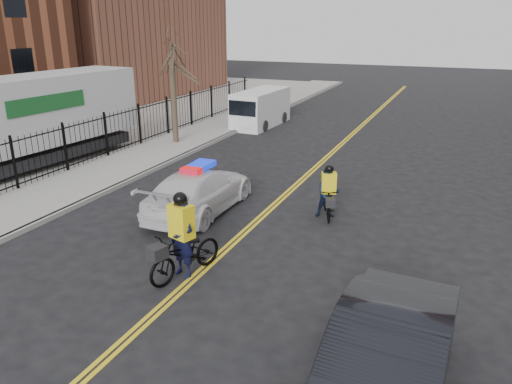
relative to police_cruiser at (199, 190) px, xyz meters
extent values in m
plane|color=black|center=(2.03, -2.40, -0.72)|extent=(120.00, 120.00, 0.00)
cube|color=yellow|center=(1.95, 5.60, -0.72)|extent=(0.10, 60.00, 0.01)
cube|color=yellow|center=(2.11, 5.60, -0.72)|extent=(0.10, 60.00, 0.01)
cube|color=gray|center=(-5.47, 5.60, -0.65)|extent=(3.00, 60.00, 0.15)
cube|color=gray|center=(-3.97, 5.60, -0.65)|extent=(0.20, 60.00, 0.15)
cube|color=brown|center=(-20.97, 21.60, 6.28)|extent=(14.00, 18.00, 14.00)
cylinder|color=#3C3023|center=(-5.57, 7.60, 1.43)|extent=(0.28, 0.28, 4.00)
imported|color=white|center=(0.00, 0.00, -0.01)|extent=(2.09, 4.96, 1.43)
cube|color=#0C26CC|center=(0.00, 0.00, 0.79)|extent=(0.62, 1.32, 0.16)
imported|color=black|center=(6.93, -6.57, 0.11)|extent=(1.96, 5.10, 1.66)
cube|color=white|center=(-3.47, 13.62, 0.30)|extent=(1.95, 4.86, 2.04)
cube|color=white|center=(-3.55, 11.53, 0.12)|extent=(1.76, 0.77, 1.07)
cube|color=black|center=(-3.56, 11.18, 0.66)|extent=(1.60, 0.15, 0.80)
cylinder|color=black|center=(-4.37, 12.23, -0.41)|extent=(0.24, 0.63, 0.62)
cylinder|color=black|center=(-2.68, 12.17, -0.41)|extent=(0.24, 0.63, 0.62)
cylinder|color=black|center=(-4.27, 15.07, -0.41)|extent=(0.24, 0.63, 0.62)
cylinder|color=black|center=(-2.58, 15.01, -0.41)|extent=(0.24, 0.63, 0.62)
cube|color=silver|center=(-8.97, 0.89, 1.64)|extent=(3.50, 12.23, 2.78)
cube|color=black|center=(-8.97, 0.89, -0.21)|extent=(3.04, 11.27, 0.46)
cylinder|color=black|center=(-8.51, 5.97, -0.21)|extent=(0.11, 0.11, 1.02)
cube|color=#195926|center=(-7.67, 1.70, 2.06)|extent=(0.36, 3.70, 0.65)
imported|color=black|center=(1.72, -3.91, -0.15)|extent=(1.38, 2.31, 1.15)
imported|color=black|center=(1.72, -3.91, 0.26)|extent=(0.83, 0.67, 1.97)
cube|color=yellow|center=(1.72, -3.91, 0.70)|extent=(0.65, 0.53, 0.83)
sphere|color=black|center=(1.72, -3.91, 1.26)|extent=(0.33, 0.33, 0.33)
cube|color=black|center=(1.49, -4.64, 0.17)|extent=(0.46, 0.50, 0.31)
imported|color=black|center=(3.95, 1.14, -0.21)|extent=(1.05, 1.75, 1.02)
imported|color=black|center=(3.95, 1.14, 0.07)|extent=(0.93, 0.83, 1.57)
cube|color=yellow|center=(3.95, 1.14, 0.41)|extent=(0.53, 0.45, 0.66)
sphere|color=black|center=(3.95, 1.14, 0.86)|extent=(0.26, 0.26, 0.26)
cube|color=black|center=(4.16, 0.57, -0.01)|extent=(0.38, 0.41, 0.24)
camera|label=1|loc=(7.58, -13.24, 5.21)|focal=35.00mm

